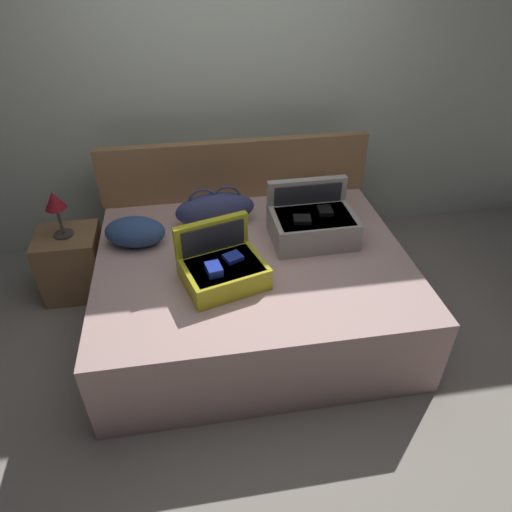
{
  "coord_description": "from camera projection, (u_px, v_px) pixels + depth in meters",
  "views": [
    {
      "loc": [
        -0.38,
        -2.04,
        2.38
      ],
      "look_at": [
        0.0,
        0.28,
        0.67
      ],
      "focal_mm": 32.43,
      "sensor_mm": 36.0,
      "label": 1
    }
  ],
  "objects": [
    {
      "name": "pillow_center_head",
      "position": [
        309.0,
        194.0,
        3.56
      ],
      "size": [
        0.56,
        0.34,
        0.21
      ],
      "primitive_type": "ellipsoid",
      "rotation": [
        0.0,
        0.0,
        -0.18
      ],
      "color": "white",
      "rests_on": "bed"
    },
    {
      "name": "duffel_bag",
      "position": [
        215.0,
        209.0,
        3.32
      ],
      "size": [
        0.59,
        0.26,
        0.3
      ],
      "rotation": [
        0.0,
        0.0,
        0.08
      ],
      "color": "navy",
      "rests_on": "bed"
    },
    {
      "name": "back_wall",
      "position": [
        228.0,
        90.0,
        3.63
      ],
      "size": [
        8.0,
        0.1,
        2.6
      ],
      "primitive_type": "cube",
      "color": "#B7C1B2",
      "rests_on": "ground"
    },
    {
      "name": "ground_plane",
      "position": [
        263.0,
        362.0,
        3.08
      ],
      "size": [
        12.0,
        12.0,
        0.0
      ],
      "primitive_type": "plane",
      "color": "gray"
    },
    {
      "name": "hard_case_medium",
      "position": [
        222.0,
        268.0,
        2.81
      ],
      "size": [
        0.57,
        0.51,
        0.35
      ],
      "rotation": [
        0.0,
        0.0,
        0.28
      ],
      "color": "gold",
      "rests_on": "bed"
    },
    {
      "name": "headboard",
      "position": [
        236.0,
        202.0,
        3.78
      ],
      "size": [
        2.09,
        0.08,
        1.04
      ],
      "primitive_type": "cube",
      "color": "olive",
      "rests_on": "ground"
    },
    {
      "name": "hard_case_large",
      "position": [
        312.0,
        223.0,
        3.18
      ],
      "size": [
        0.57,
        0.43,
        0.37
      ],
      "rotation": [
        0.0,
        0.0,
        0.01
      ],
      "color": "gray",
      "rests_on": "bed"
    },
    {
      "name": "table_lamp",
      "position": [
        55.0,
        204.0,
        3.22
      ],
      "size": [
        0.15,
        0.15,
        0.35
      ],
      "color": "#3F3833",
      "rests_on": "nightstand"
    },
    {
      "name": "nightstand",
      "position": [
        73.0,
        264.0,
        3.52
      ],
      "size": [
        0.44,
        0.4,
        0.52
      ],
      "primitive_type": "cube",
      "color": "olive",
      "rests_on": "ground"
    },
    {
      "name": "pillow_near_headboard",
      "position": [
        135.0,
        232.0,
        3.13
      ],
      "size": [
        0.45,
        0.34,
        0.2
      ],
      "primitive_type": "ellipsoid",
      "rotation": [
        0.0,
        0.0,
        -0.2
      ],
      "color": "navy",
      "rests_on": "bed"
    },
    {
      "name": "bed",
      "position": [
        253.0,
        290.0,
        3.23
      ],
      "size": [
        2.05,
        1.63,
        0.57
      ],
      "primitive_type": "cube",
      "color": "#BC9993",
      "rests_on": "ground"
    }
  ]
}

